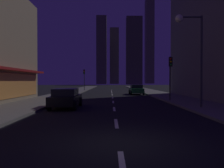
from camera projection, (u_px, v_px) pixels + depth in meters
The scene contains 14 objects.
ground_plane at pixel (112, 92), 39.04m from camera, with size 78.00×136.00×0.10m, color black.
sidewalk_right at pixel (150, 92), 39.10m from camera, with size 4.00×76.00×0.15m, color #605E59.
sidewalk_left at pixel (73, 92), 38.98m from camera, with size 4.00×76.00×0.15m, color #605E59.
lane_marking_center at pixel (113, 98), 25.84m from camera, with size 0.16×43.80×0.01m.
skyscraper_distant_tall at pixel (102, 51), 134.45m from camera, with size 6.25×7.36×41.99m, color brown.
skyscraper_distant_mid at pixel (114, 56), 148.35m from camera, with size 6.06×8.75×37.84m, color brown.
skyscraper_distant_short at pixel (134, 51), 121.59m from camera, with size 8.80×5.96×37.89m, color #494536.
skyscraper_distant_slender at pixel (149, 42), 163.87m from camera, with size 6.24×7.23×63.91m, color #5D5846.
car_parked_near at pixel (66, 98), 16.11m from camera, with size 1.98×4.24×1.45m.
car_parked_far at pixel (136, 89), 32.06m from camera, with size 1.98×4.24×1.45m.
fire_hydrant_far_left at pixel (69, 92), 29.28m from camera, with size 0.42×0.30×0.65m.
traffic_light_near_right at pixel (170, 69), 20.68m from camera, with size 0.32×0.48×4.20m.
traffic_light_far_left at pixel (84, 75), 43.18m from camera, with size 0.32×0.48×4.20m.
street_lamp_right at pixel (190, 38), 15.28m from camera, with size 1.96×0.56×6.58m.
Camera 1 is at (-0.29, -7.02, 2.03)m, focal length 34.57 mm.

